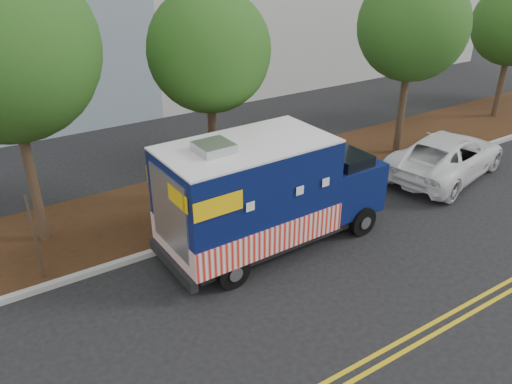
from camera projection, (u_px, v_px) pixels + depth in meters
ground at (271, 247)px, 13.68m from camera, size 120.00×120.00×0.00m
curb at (244, 223)px, 14.70m from camera, size 120.00×0.18×0.15m
mulch_strip at (211, 196)px, 16.28m from camera, size 120.00×4.00×0.15m
centerline_near at (391, 346)px, 10.34m from camera, size 120.00×0.10×0.01m
centerline_far at (401, 354)px, 10.15m from camera, size 120.00×0.10×0.01m
tree_a at (3, 49)px, 11.48m from camera, size 4.42×4.42×7.51m
tree_b at (209, 51)px, 13.83m from camera, size 3.46×3.46×6.52m
tree_c at (413, 26)px, 17.31m from camera, size 3.86×3.86×6.81m
sign_post at (36, 241)px, 11.74m from camera, size 0.06×0.06×2.40m
food_truck at (265, 197)px, 13.09m from camera, size 6.41×2.57×3.34m
white_car at (446, 156)px, 17.55m from camera, size 5.79×3.63×1.49m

